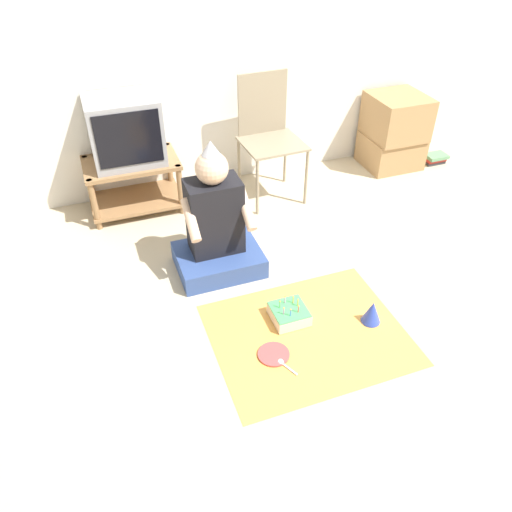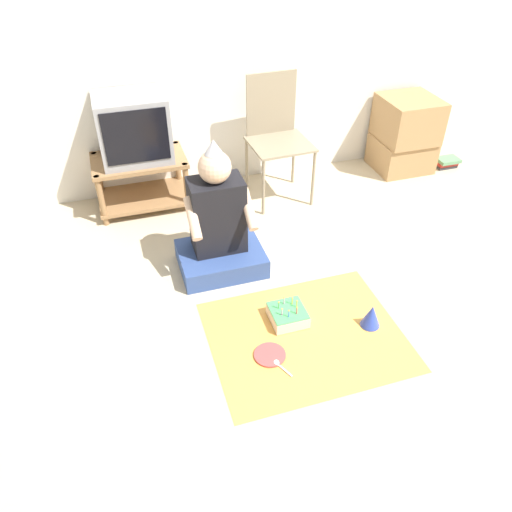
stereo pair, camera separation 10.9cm
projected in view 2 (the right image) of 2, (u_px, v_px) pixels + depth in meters
ground_plane at (377, 315)px, 3.06m from camera, size 16.00×16.00×0.00m
wall_back at (276, 19)px, 3.77m from camera, size 6.40×0.06×2.55m
tv_stand at (141, 178)px, 3.92m from camera, size 0.71×0.46×0.42m
tv at (133, 128)px, 3.68m from camera, size 0.51×0.41×0.49m
folding_chair at (276, 129)px, 3.90m from camera, size 0.48×0.45×0.97m
cardboard_box_stack at (405, 134)px, 4.39m from camera, size 0.49×0.47×0.65m
book_pile at (447, 162)px, 4.57m from camera, size 0.21×0.14×0.09m
person_seated at (219, 228)px, 3.27m from camera, size 0.56×0.44×0.92m
party_cloth at (306, 336)px, 2.92m from camera, size 1.11×0.91×0.01m
birthday_cake at (288, 315)px, 3.00m from camera, size 0.21×0.21×0.14m
party_hat_blue at (371, 316)px, 2.94m from camera, size 0.12×0.12×0.15m
paper_plate at (270, 355)px, 2.80m from camera, size 0.18×0.18×0.01m
plastic_spoon_near at (279, 364)px, 2.74m from camera, size 0.07×0.14×0.01m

